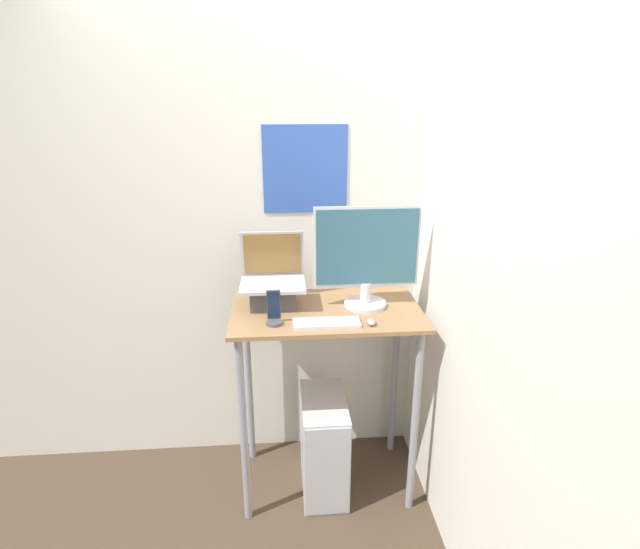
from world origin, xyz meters
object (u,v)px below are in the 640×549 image
object	(u,v)px
laptop	(273,287)
mouse	(371,322)
cell_phone	(274,313)
keyboard	(327,323)
computer_tower	(324,444)
monitor	(366,259)

from	to	relation	value
laptop	mouse	xyz separation A→B (m)	(0.44, -0.27, -0.08)
cell_phone	keyboard	bearing A→B (deg)	-5.76
laptop	computer_tower	distance (m)	0.89
keyboard	computer_tower	size ratio (longest dim) A/B	0.57
laptop	cell_phone	size ratio (longest dim) A/B	2.08
keyboard	computer_tower	world-z (taller)	keyboard
laptop	keyboard	size ratio (longest dim) A/B	1.15
mouse	computer_tower	xyz separation A→B (m)	(-0.20, 0.15, -0.77)
computer_tower	mouse	bearing A→B (deg)	-36.25
monitor	mouse	xyz separation A→B (m)	(-0.01, -0.22, -0.23)
mouse	computer_tower	size ratio (longest dim) A/B	0.11
cell_phone	computer_tower	bearing A→B (deg)	23.24
monitor	mouse	bearing A→B (deg)	-92.37
laptop	cell_phone	bearing A→B (deg)	-88.62
mouse	cell_phone	xyz separation A→B (m)	(-0.44, 0.05, 0.04)
keyboard	mouse	world-z (taller)	mouse
monitor	cell_phone	distance (m)	0.52
keyboard	laptop	bearing A→B (deg)	134.69
mouse	cell_phone	distance (m)	0.44
monitor	cell_phone	bearing A→B (deg)	-158.44
cell_phone	computer_tower	xyz separation A→B (m)	(0.24, 0.10, -0.81)
keyboard	mouse	xyz separation A→B (m)	(0.20, -0.02, 0.01)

